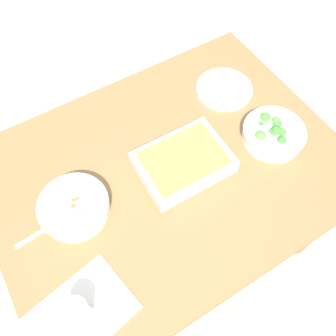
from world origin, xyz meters
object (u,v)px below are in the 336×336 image
(baking_dish, at_px, (183,162))
(drink_cup, at_px, (78,312))
(broccoli_bowl, at_px, (273,133))
(spoon_by_stew, at_px, (49,227))
(side_plate, at_px, (224,89))
(stew_bowl, at_px, (74,207))

(baking_dish, bearing_deg, drink_cup, -153.19)
(broccoli_bowl, relative_size, spoon_by_stew, 1.26)
(broccoli_bowl, relative_size, side_plate, 1.01)
(stew_bowl, bearing_deg, spoon_by_stew, -175.71)
(drink_cup, bearing_deg, spoon_by_stew, 85.60)
(baking_dish, xyz_separation_m, spoon_by_stew, (-0.47, 0.03, -0.03))
(baking_dish, height_order, spoon_by_stew, baking_dish)
(side_plate, bearing_deg, baking_dish, -147.16)
(side_plate, distance_m, spoon_by_stew, 0.82)
(stew_bowl, height_order, spoon_by_stew, stew_bowl)
(side_plate, relative_size, spoon_by_stew, 1.25)
(drink_cup, bearing_deg, stew_bowl, 68.24)
(broccoli_bowl, relative_size, baking_dish, 0.73)
(stew_bowl, height_order, baking_dish, same)
(baking_dish, bearing_deg, spoon_by_stew, 175.96)
(broccoli_bowl, relative_size, drink_cup, 2.62)
(broccoli_bowl, distance_m, drink_cup, 0.85)
(drink_cup, relative_size, spoon_by_stew, 0.48)
(baking_dish, xyz_separation_m, drink_cup, (-0.49, -0.25, 0.00))
(stew_bowl, distance_m, spoon_by_stew, 0.10)
(stew_bowl, relative_size, side_plate, 1.01)
(drink_cup, xyz_separation_m, side_plate, (0.82, 0.46, -0.03))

